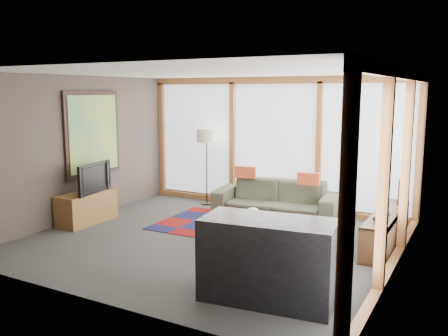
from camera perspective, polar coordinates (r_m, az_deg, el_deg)
The scene contains 17 objects.
ground at distance 7.52m, azimuth -1.48°, elevation -8.74°, with size 5.50×5.50×0.00m, color #2F302D.
room_envelope at distance 7.46m, azimuth 3.93°, elevation 3.22°, with size 5.52×5.02×2.62m.
rug at distance 8.26m, azimuth 1.48°, elevation -7.05°, with size 2.71×1.74×0.01m, color #670B0A.
sofa at distance 8.92m, azimuth 6.24°, elevation -3.69°, with size 2.28×0.89×0.67m, color #363C2B.
pillow_left at distance 9.13m, azimuth 2.60°, elevation -0.51°, with size 0.40×0.12×0.22m, color #BA4823.
pillow_right at distance 8.61m, azimuth 10.10°, elevation -1.26°, with size 0.39×0.12×0.21m, color #BA4823.
floor_lamp at distance 9.74m, azimuth -2.10°, elevation 0.15°, with size 0.39×0.39×1.57m, color #32251A, non-canonical shape.
coffee_table at distance 7.18m, azimuth 2.79°, elevation -7.86°, with size 1.27×0.63×0.42m, color #351F11, non-canonical shape.
book_stack at distance 7.28m, azimuth 0.65°, elevation -5.44°, with size 0.25×0.31×0.10m, color brown.
vase at distance 7.06m, azimuth 3.47°, elevation -5.55°, with size 0.23×0.23×0.20m, color beige.
bookshelf at distance 7.62m, azimuth 18.90°, elevation -7.00°, with size 0.37×2.03×0.51m, color #351F11, non-canonical shape.
bowl_a at distance 7.02m, azimuth 18.17°, elevation -5.79°, with size 0.19×0.19×0.10m, color black.
bowl_b at distance 7.36m, azimuth 18.78°, elevation -5.18°, with size 0.17×0.17×0.08m, color black.
shelf_picture at distance 8.26m, azimuth 20.54°, elevation -2.60°, with size 0.04×0.31×0.40m, color black.
tv_console at distance 8.78m, azimuth -16.18°, elevation -4.61°, with size 0.46×1.10×0.55m, color brown.
television at distance 8.65m, azimuth -15.80°, elevation -1.14°, with size 0.93×0.12×0.53m, color black.
bar_counter at distance 5.37m, azimuth 5.35°, elevation -10.96°, with size 1.47×0.69×0.93m, color black.
Camera 1 is at (3.61, -6.18, 2.31)m, focal length 38.00 mm.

